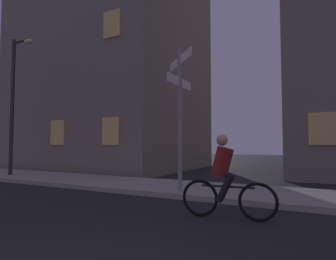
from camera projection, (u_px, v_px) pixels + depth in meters
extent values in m
cube|color=#9E9991|center=(241.00, 193.00, 7.78)|extent=(40.00, 2.66, 0.14)
cylinder|color=gray|center=(180.00, 119.00, 7.65)|extent=(0.12, 0.12, 3.95)
cube|color=white|center=(180.00, 61.00, 7.74)|extent=(1.20, 1.20, 0.24)
cube|color=white|center=(180.00, 82.00, 7.71)|extent=(0.03, 1.46, 0.24)
cylinder|color=#2D2D30|center=(12.00, 106.00, 12.07)|extent=(0.16, 0.16, 5.85)
cylinder|color=#2D2D30|center=(21.00, 41.00, 11.99)|extent=(0.97, 0.10, 0.10)
ellipsoid|color=#F9E099|center=(28.00, 42.00, 11.76)|extent=(0.44, 0.28, 0.20)
torus|color=black|center=(258.00, 202.00, 5.14)|extent=(0.72, 0.13, 0.72)
torus|color=black|center=(200.00, 198.00, 5.55)|extent=(0.72, 0.13, 0.72)
cylinder|color=black|center=(228.00, 187.00, 5.36)|extent=(1.00, 0.15, 0.04)
cylinder|color=maroon|center=(222.00, 162.00, 5.42)|extent=(0.48, 0.36, 0.61)
sphere|color=tan|center=(222.00, 140.00, 5.44)|extent=(0.22, 0.22, 0.22)
cylinder|color=black|center=(226.00, 187.00, 5.46)|extent=(0.35, 0.15, 0.55)
cylinder|color=black|center=(224.00, 189.00, 5.29)|extent=(0.35, 0.15, 0.55)
cube|color=slate|center=(114.00, 50.00, 17.63)|extent=(9.78, 8.49, 14.80)
cube|color=#F2C672|center=(57.00, 133.00, 13.56)|extent=(0.90, 0.06, 1.20)
cube|color=#F2C672|center=(111.00, 131.00, 12.05)|extent=(0.90, 0.06, 1.20)
cube|color=#F2C672|center=(112.00, 24.00, 12.30)|extent=(0.90, 0.06, 1.20)
cube|color=#F2C672|center=(322.00, 129.00, 10.23)|extent=(0.90, 0.06, 1.20)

